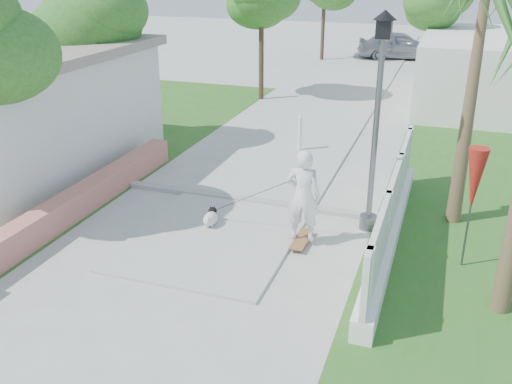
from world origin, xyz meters
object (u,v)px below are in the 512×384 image
at_px(patio_umbrella, 475,181).
at_px(dog, 211,218).
at_px(street_lamp, 377,117).
at_px(parked_car, 399,45).
at_px(bollard, 300,132).
at_px(skateboarder, 282,196).

xyz_separation_m(patio_umbrella, dog, (-5.06, -0.03, -1.46)).
height_order(street_lamp, parked_car, street_lamp).
distance_m(street_lamp, dog, 3.99).
relative_size(street_lamp, bollard, 4.07).
bearing_deg(skateboarder, parked_car, -94.88).
bearing_deg(parked_car, bollard, 162.19).
xyz_separation_m(skateboarder, parked_car, (-0.10, 23.12, -0.18)).
xyz_separation_m(dog, parked_car, (1.46, 23.09, 0.54)).
height_order(bollard, parked_car, parked_car).
height_order(street_lamp, patio_umbrella, street_lamp).
height_order(bollard, dog, bollard).
relative_size(patio_umbrella, parked_car, 0.51).
relative_size(street_lamp, parked_car, 0.99).
relative_size(street_lamp, skateboarder, 1.88).
bearing_deg(street_lamp, dog, -162.00).
relative_size(bollard, parked_car, 0.24).
bearing_deg(skateboarder, bollard, -83.92).
relative_size(bollard, skateboarder, 0.46).
height_order(skateboarder, dog, skateboarder).
bearing_deg(bollard, parked_car, 86.74).
bearing_deg(parked_car, street_lamp, 169.85).
xyz_separation_m(street_lamp, dog, (-3.16, -1.03, -2.20)).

